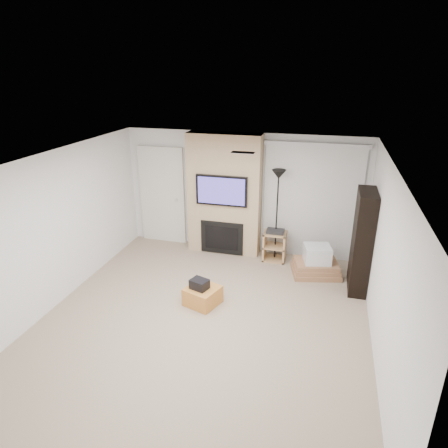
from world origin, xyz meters
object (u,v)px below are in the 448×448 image
(av_stand, at_px, (275,244))
(box_stack, at_px, (316,264))
(ottoman, at_px, (203,296))
(bookshelf, at_px, (362,242))
(floor_lamp, at_px, (278,190))

(av_stand, height_order, box_stack, av_stand)
(ottoman, distance_m, box_stack, 2.34)
(ottoman, xyz_separation_m, bookshelf, (2.50, 1.21, 0.75))
(ottoman, distance_m, av_stand, 2.16)
(floor_lamp, xyz_separation_m, bookshelf, (1.58, -0.79, -0.57))
(ottoman, height_order, av_stand, av_stand)
(floor_lamp, relative_size, bookshelf, 1.04)
(ottoman, height_order, bookshelf, bookshelf)
(av_stand, distance_m, bookshelf, 1.83)
(ottoman, bearing_deg, floor_lamp, 65.36)
(bookshelf, bearing_deg, ottoman, -154.19)
(box_stack, relative_size, bookshelf, 0.55)
(floor_lamp, bearing_deg, bookshelf, -26.66)
(av_stand, bearing_deg, box_stack, -25.56)
(box_stack, height_order, bookshelf, bookshelf)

